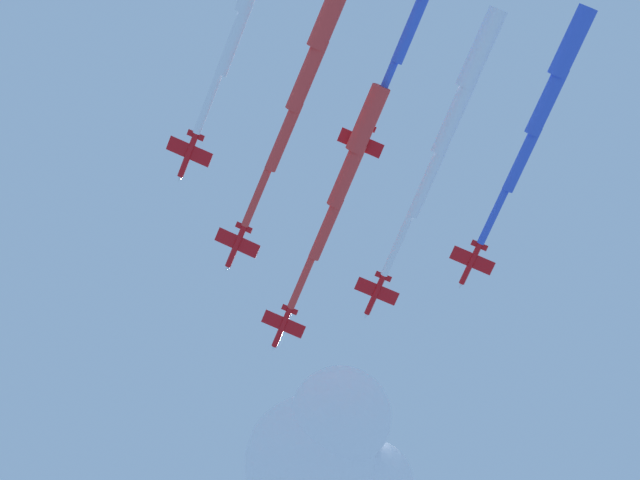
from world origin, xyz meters
The scene contains 5 objects.
jet_lead centered at (-13.25, 1.44, 142.33)m, with size 55.67×11.11×3.90m.
jet_port_inner centered at (-26.68, 16.39, 140.35)m, with size 58.55×10.65×4.00m.
jet_starboard_inner centered at (-32.05, -10.92, 143.26)m, with size 63.07×12.20×3.90m.
jet_starboard_mid centered at (-41.79, -24.43, 142.73)m, with size 56.61×11.57×3.99m.
cloud_puff centered at (49.21, -25.36, 155.47)m, with size 46.92×38.47×29.62m.
Camera 1 is at (-51.43, 26.39, -34.51)m, focal length 55.56 mm.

